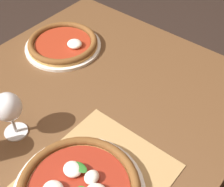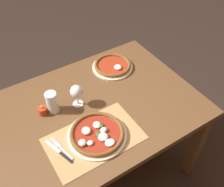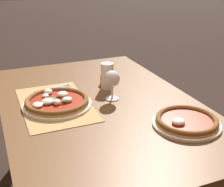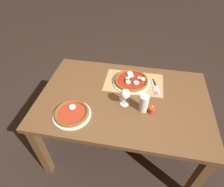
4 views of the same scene
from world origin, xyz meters
The scene contains 10 objects.
ground_plane centered at (0.00, 0.00, 0.00)m, with size 24.00×24.00×0.00m, color black.
dining_table centered at (0.00, 0.00, 0.65)m, with size 1.44×0.95×0.74m.
paper_placemat centered at (-0.06, -0.21, 0.74)m, with size 0.53×0.33×0.00m, color #A88451.
pizza_near centered at (-0.04, -0.21, 0.76)m, with size 0.34×0.34×0.05m.
pizza_far centered at (0.37, 0.27, 0.76)m, with size 0.30×0.30×0.05m.
wine_glass centered at (-0.02, 0.08, 0.85)m, with size 0.08×0.08×0.16m.
pint_glass centered at (-0.17, 0.11, 0.81)m, with size 0.07×0.07×0.15m.
fork centered at (-0.25, -0.17, 0.75)m, with size 0.06×0.20×0.00m.
knife centered at (-0.27, -0.18, 0.75)m, with size 0.08×0.21×0.01m.
votive_candle centered at (-0.23, 0.12, 0.76)m, with size 0.06×0.06×0.07m.
Camera 4 is at (-0.11, 1.13, 1.86)m, focal length 30.00 mm.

